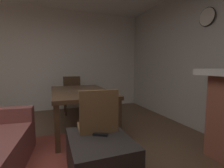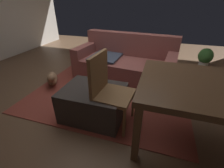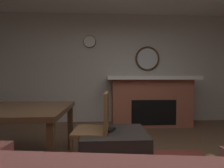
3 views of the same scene
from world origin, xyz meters
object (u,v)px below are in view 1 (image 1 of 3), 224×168
object	(u,v)px
ottoman_coffee_table	(100,157)
dining_chair_west	(98,123)
dining_table	(80,94)
dining_chair_east	(73,92)
tv_remote	(100,135)
wall_clock	(207,17)

from	to	relation	value
ottoman_coffee_table	dining_chair_west	xyz separation A→B (m)	(0.21, -0.04, 0.31)
dining_table	dining_chair_west	distance (m)	1.26
dining_chair_east	dining_chair_west	world-z (taller)	same
ottoman_coffee_table	dining_chair_west	distance (m)	0.37
ottoman_coffee_table	dining_chair_east	xyz separation A→B (m)	(2.72, -0.04, 0.31)
ottoman_coffee_table	dining_chair_west	size ratio (longest dim) A/B	0.87
dining_table	dining_chair_west	xyz separation A→B (m)	(-1.25, 0.01, -0.15)
dining_table	dining_chair_east	world-z (taller)	dining_chair_east
dining_chair_east	dining_chair_west	bearing A→B (deg)	179.83
tv_remote	ottoman_coffee_table	bearing A→B (deg)	-177.34
ottoman_coffee_table	dining_chair_east	distance (m)	2.74
dining_chair_west	ottoman_coffee_table	bearing A→B (deg)	170.08
dining_chair_east	dining_table	bearing A→B (deg)	179.97
ottoman_coffee_table	wall_clock	bearing A→B (deg)	-76.30
ottoman_coffee_table	dining_chair_east	bearing A→B (deg)	-0.93
ottoman_coffee_table	tv_remote	world-z (taller)	tv_remote
tv_remote	dining_chair_east	size ratio (longest dim) A/B	0.17
tv_remote	dining_chair_west	bearing A→B (deg)	21.62
wall_clock	ottoman_coffee_table	bearing A→B (deg)	103.70
dining_table	wall_clock	bearing A→B (deg)	-116.10
tv_remote	dining_chair_west	size ratio (longest dim) A/B	0.17
dining_table	dining_chair_east	size ratio (longest dim) A/B	1.85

